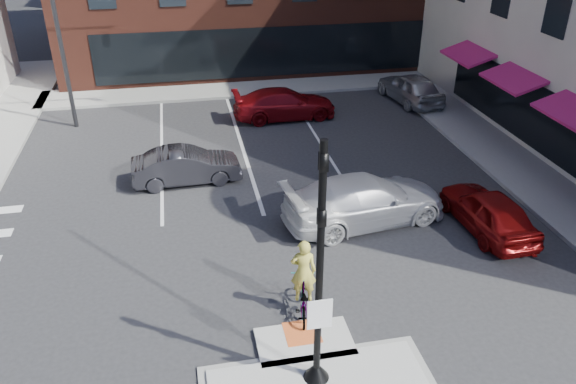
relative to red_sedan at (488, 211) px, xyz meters
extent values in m
cube|color=#A8A8A3|center=(-7.16, -4.09, -0.65)|extent=(2.40, 1.40, 0.12)
cube|color=#DF5D27|center=(-7.16, -3.79, -0.59)|extent=(0.90, 0.90, 0.01)
cube|color=gray|center=(-18.16, 14.31, -0.64)|extent=(3.00, 20.00, 0.15)
cube|color=gray|center=(3.64, 4.31, -0.64)|extent=(3.00, 24.00, 0.15)
cube|color=gray|center=(-4.16, 16.31, -0.64)|extent=(26.00, 3.00, 0.15)
cube|color=black|center=(-4.16, 17.31, 1.09)|extent=(20.00, 0.12, 2.80)
cube|color=black|center=(4.84, 4.31, 0.99)|extent=(0.12, 16.00, 2.60)
cube|color=#C21966|center=(4.14, 4.31, 2.34)|extent=(1.46, 3.00, 0.58)
cube|color=#C21966|center=(4.14, 10.31, 2.34)|extent=(1.46, 3.00, 0.58)
cone|color=black|center=(-7.16, -5.29, -0.37)|extent=(0.60, 0.60, 0.45)
cylinder|color=black|center=(-7.16, -5.29, 2.49)|extent=(0.16, 0.16, 5.80)
cube|color=white|center=(-7.16, -5.41, 1.39)|extent=(0.55, 0.04, 0.75)
imported|color=black|center=(-7.16, -5.29, 4.59)|extent=(0.18, 0.22, 1.10)
imported|color=black|center=(-7.16, -5.29, 3.39)|extent=(0.18, 0.22, 1.10)
cylinder|color=black|center=(-14.66, 12.31, 3.29)|extent=(0.20, 0.20, 8.00)
imported|color=maroon|center=(0.00, 0.00, 0.00)|extent=(1.89, 4.26, 1.42)
imported|color=silver|center=(-3.85, 1.31, 0.11)|extent=(5.94, 3.12, 1.64)
imported|color=#29292E|center=(-9.66, 5.45, -0.03)|extent=(4.20, 1.61, 1.36)
imported|color=#B4B7BC|center=(2.34, 12.45, 0.07)|extent=(2.47, 4.80, 1.56)
imported|color=maroon|center=(-4.63, 11.48, 0.02)|extent=(5.09, 2.19, 1.46)
imported|color=#3F3F44|center=(-6.93, -2.89, -0.23)|extent=(0.99, 1.93, 0.97)
imported|color=gold|center=(-6.93, -2.89, 0.66)|extent=(0.75, 0.57, 1.85)
camera|label=1|loc=(-9.64, -14.35, 9.42)|focal=35.00mm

